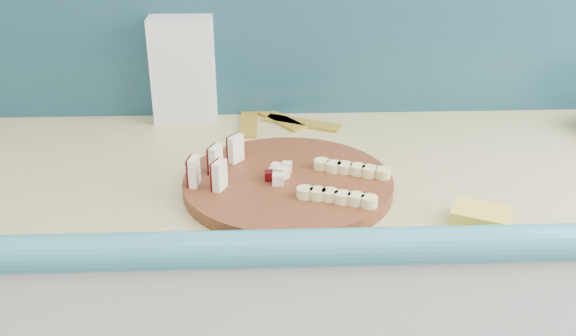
# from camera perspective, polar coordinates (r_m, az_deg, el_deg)

# --- Properties ---
(backsplash) EXTENTS (2.20, 0.02, 0.50)m
(backsplash) POSITION_cam_1_polar(r_m,az_deg,el_deg) (1.44, -1.33, 14.36)
(backsplash) COLOR teal
(backsplash) RESTS_ON kitchen_counter
(cutting_board) EXTENTS (0.48, 0.48, 0.02)m
(cutting_board) POSITION_cam_1_polar(r_m,az_deg,el_deg) (1.14, 0.00, -1.43)
(cutting_board) COLOR #461F0F
(cutting_board) RESTS_ON kitchen_counter
(apple_wedges) EXTENTS (0.10, 0.15, 0.05)m
(apple_wedges) POSITION_cam_1_polar(r_m,az_deg,el_deg) (1.14, -6.43, 0.41)
(apple_wedges) COLOR #FFF0CB
(apple_wedges) RESTS_ON cutting_board
(apple_chunks) EXTENTS (0.05, 0.06, 0.02)m
(apple_chunks) POSITION_cam_1_polar(r_m,az_deg,el_deg) (1.14, -1.13, -0.33)
(apple_chunks) COLOR beige
(apple_chunks) RESTS_ON cutting_board
(banana_slices) EXTENTS (0.17, 0.17, 0.02)m
(banana_slices) POSITION_cam_1_polar(r_m,az_deg,el_deg) (1.11, 5.05, -1.25)
(banana_slices) COLOR #E4D98B
(banana_slices) RESTS_ON cutting_board
(flour_bag) EXTENTS (0.14, 0.10, 0.23)m
(flour_bag) POSITION_cam_1_polar(r_m,az_deg,el_deg) (1.45, -9.23, 8.75)
(flour_bag) COLOR silver
(flour_bag) RESTS_ON kitchen_counter
(sponge) EXTENTS (0.11, 0.10, 0.03)m
(sponge) POSITION_cam_1_polar(r_m,az_deg,el_deg) (1.08, 16.76, -4.20)
(sponge) COLOR yellow
(sponge) RESTS_ON kitchen_counter
(banana_peel) EXTENTS (0.23, 0.19, 0.01)m
(banana_peel) POSITION_cam_1_polar(r_m,az_deg,el_deg) (1.44, -1.05, 4.19)
(banana_peel) COLOR gold
(banana_peel) RESTS_ON kitchen_counter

